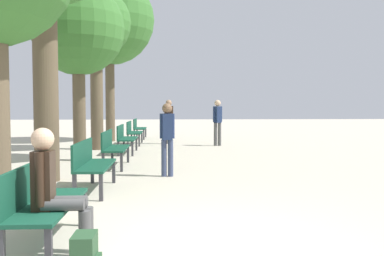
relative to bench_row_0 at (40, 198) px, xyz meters
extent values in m
plane|color=beige|center=(1.53, -0.13, -0.53)|extent=(80.00, 80.00, 0.00)
cube|color=#144733|center=(0.09, 0.00, -0.07)|extent=(0.50, 1.67, 0.04)
cube|color=#144733|center=(-0.14, 0.00, 0.16)|extent=(0.04, 1.67, 0.41)
cube|color=#38383D|center=(0.30, -0.79, -0.31)|extent=(0.06, 0.06, 0.44)
cube|color=#38383D|center=(0.30, 0.79, -0.31)|extent=(0.06, 0.06, 0.44)
cube|color=#38383D|center=(-0.11, -0.79, -0.31)|extent=(0.06, 0.06, 0.44)
cube|color=#38383D|center=(-0.11, 0.79, -0.31)|extent=(0.06, 0.06, 0.44)
cube|color=#144733|center=(0.09, 2.96, -0.07)|extent=(0.50, 1.67, 0.04)
cube|color=#144733|center=(-0.14, 2.96, 0.16)|extent=(0.04, 1.67, 0.41)
cube|color=#38383D|center=(0.30, 2.17, -0.31)|extent=(0.06, 0.06, 0.44)
cube|color=#38383D|center=(0.30, 3.75, -0.31)|extent=(0.06, 0.06, 0.44)
cube|color=#38383D|center=(-0.11, 2.17, -0.31)|extent=(0.06, 0.06, 0.44)
cube|color=#38383D|center=(-0.11, 3.75, -0.31)|extent=(0.06, 0.06, 0.44)
cube|color=#144733|center=(0.09, 5.92, -0.07)|extent=(0.50, 1.67, 0.04)
cube|color=#144733|center=(-0.14, 5.92, 0.16)|extent=(0.04, 1.67, 0.41)
cube|color=#38383D|center=(0.30, 5.13, -0.31)|extent=(0.06, 0.06, 0.44)
cube|color=#38383D|center=(0.30, 6.71, -0.31)|extent=(0.06, 0.06, 0.44)
cube|color=#38383D|center=(-0.11, 5.13, -0.31)|extent=(0.06, 0.06, 0.44)
cube|color=#38383D|center=(-0.11, 6.71, -0.31)|extent=(0.06, 0.06, 0.44)
cube|color=#144733|center=(0.09, 8.88, -0.07)|extent=(0.50, 1.67, 0.04)
cube|color=#144733|center=(-0.14, 8.88, 0.16)|extent=(0.04, 1.67, 0.41)
cube|color=#38383D|center=(0.30, 8.09, -0.31)|extent=(0.06, 0.06, 0.44)
cube|color=#38383D|center=(0.30, 9.67, -0.31)|extent=(0.06, 0.06, 0.44)
cube|color=#38383D|center=(-0.11, 8.09, -0.31)|extent=(0.06, 0.06, 0.44)
cube|color=#38383D|center=(-0.11, 9.67, -0.31)|extent=(0.06, 0.06, 0.44)
cube|color=#144733|center=(0.09, 11.84, -0.07)|extent=(0.50, 1.67, 0.04)
cube|color=#144733|center=(-0.14, 11.84, 0.16)|extent=(0.04, 1.67, 0.41)
cube|color=#38383D|center=(0.30, 11.06, -0.31)|extent=(0.06, 0.06, 0.44)
cube|color=#38383D|center=(0.30, 12.63, -0.31)|extent=(0.06, 0.06, 0.44)
cube|color=#38383D|center=(-0.11, 11.06, -0.31)|extent=(0.06, 0.06, 0.44)
cube|color=#38383D|center=(-0.11, 12.63, -0.31)|extent=(0.06, 0.06, 0.44)
cube|color=#144733|center=(0.09, 14.81, -0.07)|extent=(0.50, 1.67, 0.04)
cube|color=#144733|center=(-0.14, 14.81, 0.16)|extent=(0.04, 1.67, 0.41)
cube|color=#38383D|center=(0.30, 14.02, -0.31)|extent=(0.06, 0.06, 0.44)
cube|color=#38383D|center=(0.30, 15.59, -0.31)|extent=(0.06, 0.06, 0.44)
cube|color=#38383D|center=(-0.11, 14.02, -0.31)|extent=(0.06, 0.06, 0.44)
cube|color=#38383D|center=(-0.11, 15.59, -0.31)|extent=(0.06, 0.06, 0.44)
cylinder|color=brown|center=(-1.06, 4.05, 1.55)|extent=(0.48, 0.48, 4.16)
cylinder|color=brown|center=(-1.06, 7.20, 0.92)|extent=(0.34, 0.34, 2.89)
sphere|color=#38702D|center=(-1.06, 7.20, 3.05)|extent=(2.50, 2.50, 2.50)
cylinder|color=brown|center=(-1.06, 10.08, 1.29)|extent=(0.42, 0.42, 3.63)
sphere|color=#38702D|center=(-1.06, 10.08, 3.75)|extent=(2.35, 2.35, 2.35)
cylinder|color=brown|center=(-1.06, 13.42, 1.48)|extent=(0.38, 0.38, 4.01)
sphere|color=#38702D|center=(-1.06, 13.42, 4.50)|extent=(3.71, 3.71, 3.71)
cylinder|color=#4C4C4C|center=(0.33, -0.36, 0.01)|extent=(0.42, 0.12, 0.12)
cylinder|color=#4C4C4C|center=(0.54, -0.36, -0.29)|extent=(0.12, 0.12, 0.48)
cylinder|color=#4C4C4C|center=(0.33, -0.21, 0.01)|extent=(0.42, 0.12, 0.12)
cylinder|color=#4C4C4C|center=(0.54, -0.21, -0.29)|extent=(0.12, 0.12, 0.48)
cube|color=black|center=(0.12, -0.28, 0.24)|extent=(0.19, 0.23, 0.59)
cylinder|color=black|center=(0.12, -0.41, 0.27)|extent=(0.09, 0.09, 0.53)
cylinder|color=black|center=(0.12, -0.16, 0.27)|extent=(0.09, 0.09, 0.53)
sphere|color=tan|center=(0.12, -0.28, 0.66)|extent=(0.23, 0.23, 0.23)
cylinder|color=#4C4C4C|center=(1.31, 12.07, -0.09)|extent=(0.13, 0.13, 0.86)
cylinder|color=#4C4C4C|center=(1.46, 12.07, -0.09)|extent=(0.13, 0.13, 0.86)
cube|color=black|center=(1.39, 12.07, 0.64)|extent=(0.27, 0.24, 0.61)
cylinder|color=black|center=(1.26, 12.07, 0.66)|extent=(0.09, 0.09, 0.58)
cylinder|color=black|center=(1.51, 12.07, 0.66)|extent=(0.09, 0.09, 0.58)
sphere|color=#A37A5B|center=(1.39, 12.07, 1.07)|extent=(0.23, 0.23, 0.23)
cylinder|color=#4C4C4C|center=(3.12, 11.18, -0.10)|extent=(0.13, 0.13, 0.86)
cylinder|color=#4C4C4C|center=(3.27, 11.18, -0.10)|extent=(0.13, 0.13, 0.86)
cube|color=navy|center=(3.19, 11.18, 0.64)|extent=(0.28, 0.30, 0.61)
cylinder|color=navy|center=(3.06, 11.18, 0.65)|extent=(0.09, 0.09, 0.58)
cylinder|color=navy|center=(3.32, 11.18, 0.65)|extent=(0.09, 0.09, 0.58)
sphere|color=tan|center=(3.19, 11.18, 1.06)|extent=(0.23, 0.23, 0.23)
cylinder|color=#384260|center=(1.27, 4.46, -0.13)|extent=(0.11, 0.11, 0.78)
cylinder|color=#384260|center=(1.41, 4.46, -0.13)|extent=(0.11, 0.11, 0.78)
cube|color=navy|center=(1.34, 4.46, 0.53)|extent=(0.23, 0.20, 0.55)
cylinder|color=navy|center=(1.23, 4.46, 0.55)|extent=(0.08, 0.08, 0.53)
cylinder|color=navy|center=(1.46, 4.46, 0.55)|extent=(0.08, 0.08, 0.53)
sphere|color=brown|center=(1.34, 4.46, 0.92)|extent=(0.21, 0.21, 0.21)
camera|label=1|loc=(1.37, -4.58, 1.00)|focal=40.00mm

